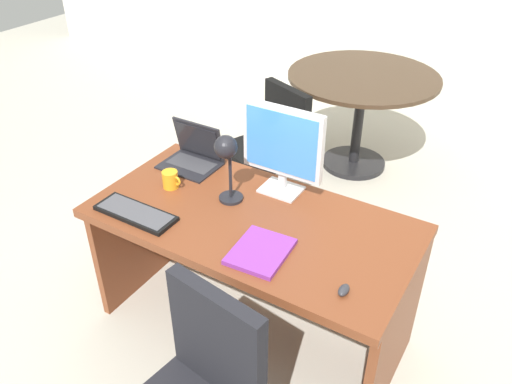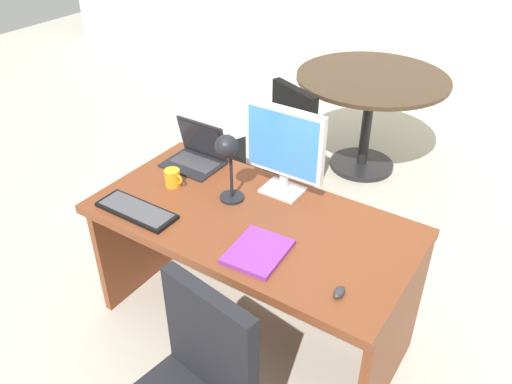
# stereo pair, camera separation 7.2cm
# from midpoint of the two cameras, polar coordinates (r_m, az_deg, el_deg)

# --- Properties ---
(ground) EXTENTS (12.00, 12.00, 0.00)m
(ground) POSITION_cam_midpoint_polar(r_m,az_deg,el_deg) (3.97, 10.48, -0.44)
(ground) COLOR #B7B2A3
(desk) EXTENTS (1.54, 0.79, 0.74)m
(desk) POSITION_cam_midpoint_polar(r_m,az_deg,el_deg) (2.58, -0.77, -5.94)
(desk) COLOR brown
(desk) RESTS_ON ground
(monitor) EXTENTS (0.42, 0.16, 0.46)m
(monitor) POSITION_cam_midpoint_polar(r_m,az_deg,el_deg) (2.49, 2.11, 5.18)
(monitor) COLOR silver
(monitor) RESTS_ON desk
(laptop) EXTENTS (0.31, 0.24, 0.23)m
(laptop) POSITION_cam_midpoint_polar(r_m,az_deg,el_deg) (2.85, -7.48, 4.49)
(laptop) COLOR black
(laptop) RESTS_ON desk
(keyboard) EXTENTS (0.41, 0.15, 0.02)m
(keyboard) POSITION_cam_midpoint_polar(r_m,az_deg,el_deg) (2.51, -13.95, -2.28)
(keyboard) COLOR black
(keyboard) RESTS_ON desk
(mouse) EXTENTS (0.04, 0.07, 0.03)m
(mouse) POSITION_cam_midpoint_polar(r_m,az_deg,el_deg) (2.06, 8.65, -10.66)
(mouse) COLOR #2D2D33
(mouse) RESTS_ON desk
(desk_lamp) EXTENTS (0.12, 0.14, 0.36)m
(desk_lamp) POSITION_cam_midpoint_polar(r_m,az_deg,el_deg) (2.41, -4.12, 4.05)
(desk_lamp) COLOR black
(desk_lamp) RESTS_ON desk
(book) EXTENTS (0.25, 0.29, 0.02)m
(book) POSITION_cam_midpoint_polar(r_m,az_deg,el_deg) (2.22, -0.44, -6.59)
(book) COLOR purple
(book) RESTS_ON desk
(coffee_mug) EXTENTS (0.11, 0.08, 0.09)m
(coffee_mug) POSITION_cam_midpoint_polar(r_m,az_deg,el_deg) (2.66, -10.17, 1.36)
(coffee_mug) COLOR orange
(coffee_mug) RESTS_ON desk
(meeting_table) EXTENTS (1.14, 1.14, 0.78)m
(meeting_table) POSITION_cam_midpoint_polar(r_m,az_deg,el_deg) (4.11, 11.00, 10.10)
(meeting_table) COLOR black
(meeting_table) RESTS_ON ground
(meeting_chair_near) EXTENTS (0.60, 0.62, 0.85)m
(meeting_chair_near) POSITION_cam_midpoint_polar(r_m,az_deg,el_deg) (3.67, 0.73, 3.66)
(meeting_chair_near) COLOR black
(meeting_chair_near) RESTS_ON ground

